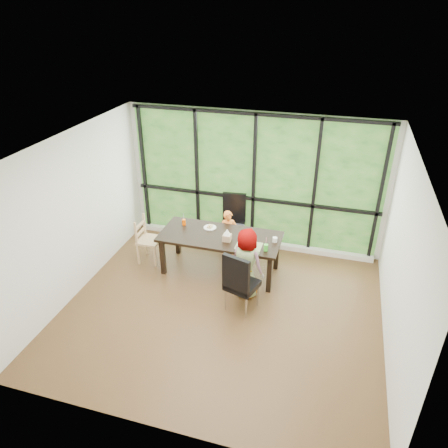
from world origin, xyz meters
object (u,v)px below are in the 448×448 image
(chair_window_leather, at_px, (233,222))
(green_cup, at_px, (266,247))
(dining_table, at_px, (220,253))
(orange_cup, at_px, (184,222))
(plate_near, at_px, (248,246))
(tissue_box, at_px, (227,238))
(child_toddler, at_px, (229,234))
(plate_far, at_px, (210,228))
(chair_end_beech, at_px, (150,240))
(white_mug, at_px, (275,240))
(chair_interior_leather, at_px, (242,281))
(child_older, at_px, (248,263))

(chair_window_leather, distance_m, green_cup, 1.51)
(dining_table, relative_size, orange_cup, 19.76)
(plate_near, xyz_separation_m, tissue_box, (-0.40, 0.09, 0.05))
(child_toddler, height_order, plate_far, child_toddler)
(chair_end_beech, xyz_separation_m, plate_near, (1.94, -0.19, 0.31))
(child_toddler, xyz_separation_m, plate_far, (-0.26, -0.34, 0.28))
(child_toddler, bearing_deg, chair_end_beech, -179.72)
(tissue_box, bearing_deg, white_mug, 13.27)
(chair_interior_leather, distance_m, tissue_box, 0.96)
(chair_end_beech, relative_size, plate_near, 3.91)
(chair_interior_leather, bearing_deg, plate_far, -35.06)
(dining_table, height_order, plate_near, plate_near)
(plate_far, height_order, green_cup, green_cup)
(chair_end_beech, distance_m, tissue_box, 1.58)
(chair_window_leather, xyz_separation_m, plate_near, (0.58, -1.15, 0.22))
(chair_window_leather, xyz_separation_m, plate_far, (-0.24, -0.71, 0.22))
(dining_table, bearing_deg, green_cup, -16.82)
(chair_interior_leather, relative_size, white_mug, 12.87)
(chair_interior_leather, distance_m, chair_end_beech, 2.20)
(orange_cup, bearing_deg, chair_interior_leather, -38.73)
(plate_near, bearing_deg, chair_end_beech, 174.50)
(white_mug, distance_m, tissue_box, 0.82)
(child_toddler, xyz_separation_m, child_older, (0.63, -1.08, 0.14))
(child_older, xyz_separation_m, orange_cup, (-1.39, 0.72, 0.19))
(plate_far, relative_size, plate_near, 1.01)
(chair_window_leather, bearing_deg, child_toddler, -93.56)
(dining_table, height_order, chair_interior_leather, chair_interior_leather)
(chair_window_leather, bearing_deg, plate_far, -115.09)
(white_mug, bearing_deg, chair_window_leather, 138.56)
(chair_interior_leather, height_order, green_cup, chair_interior_leather)
(child_toddler, distance_m, plate_near, 1.01)
(dining_table, distance_m, tissue_box, 0.48)
(dining_table, bearing_deg, tissue_box, -38.78)
(dining_table, relative_size, tissue_box, 15.51)
(chair_window_leather, height_order, child_toddler, chair_window_leather)
(white_mug, bearing_deg, green_cup, -106.66)
(chair_window_leather, height_order, green_cup, chair_window_leather)
(white_mug, bearing_deg, child_toddler, 152.64)
(chair_end_beech, height_order, white_mug, chair_end_beech)
(chair_interior_leather, bearing_deg, dining_table, -38.65)
(orange_cup, distance_m, green_cup, 1.69)
(chair_interior_leather, bearing_deg, green_cup, -93.00)
(dining_table, relative_size, green_cup, 18.60)
(orange_cup, height_order, tissue_box, tissue_box)
(child_older, height_order, plate_near, child_older)
(dining_table, bearing_deg, plate_near, -21.71)
(plate_far, bearing_deg, green_cup, -23.00)
(dining_table, bearing_deg, orange_cup, 165.49)
(child_toddler, xyz_separation_m, white_mug, (0.97, -0.50, 0.32))
(child_toddler, relative_size, tissue_box, 6.89)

